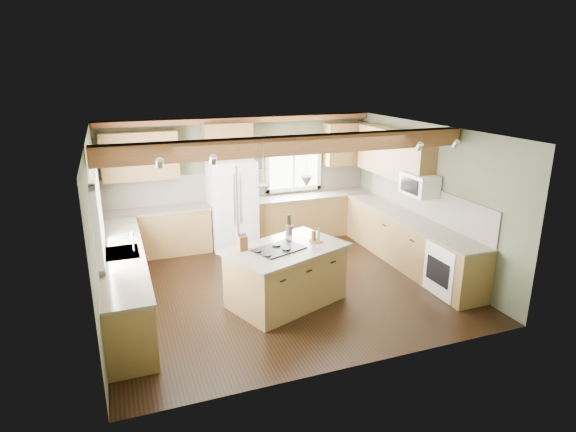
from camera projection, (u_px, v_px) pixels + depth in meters
name	position (u px, v px, depth m)	size (l,w,h in m)	color
floor	(282.00, 285.00, 8.16)	(5.60, 5.60, 0.00)	black
ceiling	(281.00, 131.00, 7.39)	(5.60, 5.60, 0.00)	silver
wall_back	(241.00, 180.00, 10.01)	(5.60, 5.60, 0.00)	#454B35
wall_left	(97.00, 231.00, 6.84)	(5.00, 5.00, 0.00)	#454B35
wall_right	(427.00, 196.00, 8.71)	(5.00, 5.00, 0.00)	#454B35
ceiling_beam	(295.00, 145.00, 6.89)	(5.55, 0.26, 0.26)	brown
soffit_trim	(241.00, 120.00, 9.56)	(5.55, 0.20, 0.10)	brown
backsplash_back	(242.00, 184.00, 10.03)	(5.58, 0.03, 0.58)	brown
backsplash_right	(424.00, 201.00, 8.77)	(0.03, 3.70, 0.58)	brown
base_cab_back_left	(158.00, 233.00, 9.40)	(2.02, 0.60, 0.88)	brown
counter_back_left	(156.00, 210.00, 9.27)	(2.06, 0.64, 0.04)	brown
base_cab_back_right	(312.00, 216.00, 10.50)	(2.62, 0.60, 0.88)	brown
counter_back_right	(312.00, 195.00, 10.36)	(2.66, 0.64, 0.04)	brown
base_cab_left	(125.00, 282.00, 7.24)	(0.60, 3.70, 0.88)	brown
counter_left	(121.00, 254.00, 7.11)	(0.64, 3.74, 0.04)	brown
base_cab_right	(408.00, 242.00, 8.91)	(0.60, 3.70, 0.88)	brown
counter_right	(410.00, 218.00, 8.77)	(0.64, 3.74, 0.04)	brown
upper_cab_back_left	(140.00, 156.00, 9.00)	(1.40, 0.35, 0.90)	brown
upper_cab_over_fridge	(228.00, 141.00, 9.51)	(0.96, 0.35, 0.70)	brown
upper_cab_right	(394.00, 153.00, 9.26)	(0.35, 2.20, 0.90)	brown
upper_cab_back_corner	(345.00, 144.00, 10.43)	(0.90, 0.35, 0.90)	brown
window_left	(96.00, 214.00, 6.82)	(0.04, 1.60, 1.05)	white
window_back	(293.00, 164.00, 10.31)	(1.10, 0.04, 1.00)	white
sink	(121.00, 253.00, 7.10)	(0.50, 0.65, 0.03)	#262628
faucet	(133.00, 243.00, 7.12)	(0.02, 0.02, 0.28)	#B2B2B7
dishwasher	(130.00, 324.00, 6.08)	(0.60, 0.60, 0.84)	white
oven	(453.00, 269.00, 7.74)	(0.60, 0.72, 0.84)	white
microwave	(419.00, 185.00, 8.52)	(0.40, 0.70, 0.38)	white
pendant_left	(264.00, 190.00, 6.76)	(0.18, 0.18, 0.16)	#B2B2B7
pendant_right	(306.00, 182.00, 7.28)	(0.18, 0.18, 0.16)	#B2B2B7
refrigerator	(232.00, 204.00, 9.69)	(0.90, 0.74, 1.80)	white
island	(286.00, 276.00, 7.44)	(1.66, 1.02, 0.88)	brown
island_top	(286.00, 249.00, 7.31)	(1.77, 1.13, 0.04)	brown
cooktop	(279.00, 249.00, 7.21)	(0.72, 0.48, 0.02)	black
knife_block	(243.00, 243.00, 7.16)	(0.13, 0.10, 0.22)	brown
utensil_crock	(289.00, 230.00, 7.84)	(0.11, 0.11, 0.15)	#433E36
bottle_tray	(316.00, 235.00, 7.53)	(0.22, 0.22, 0.20)	brown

